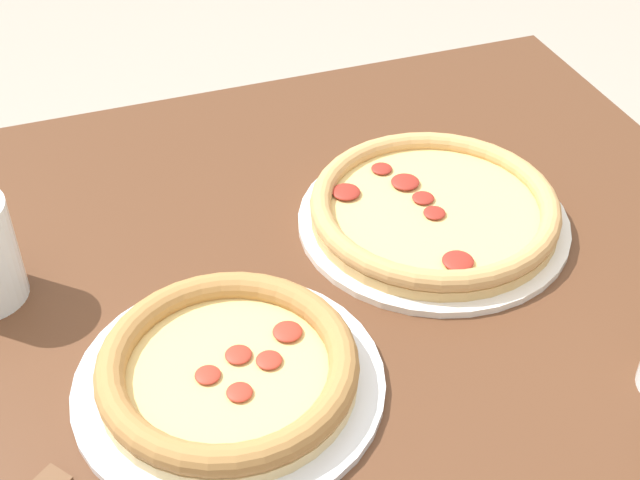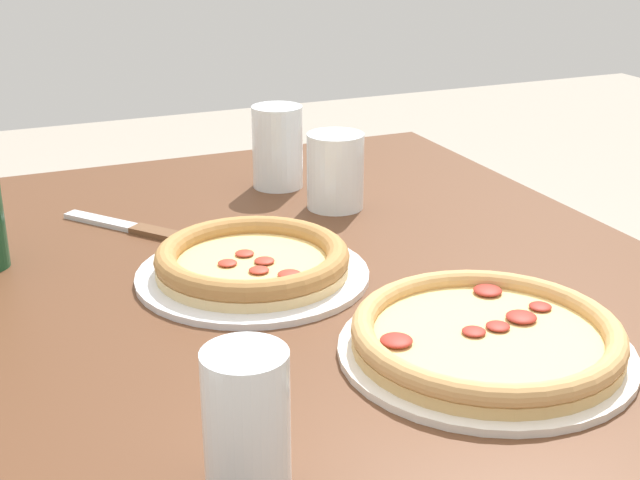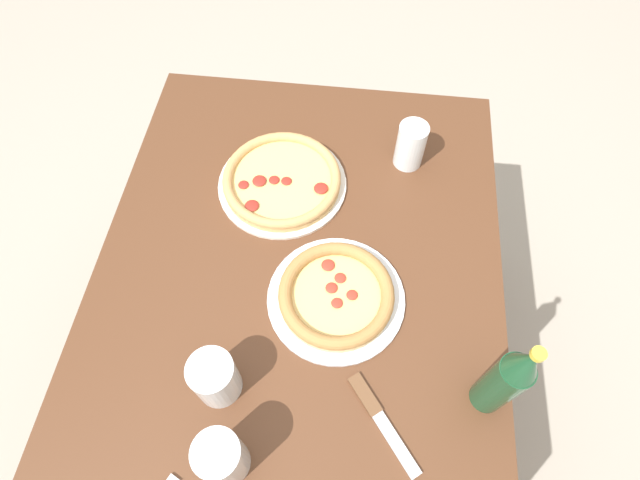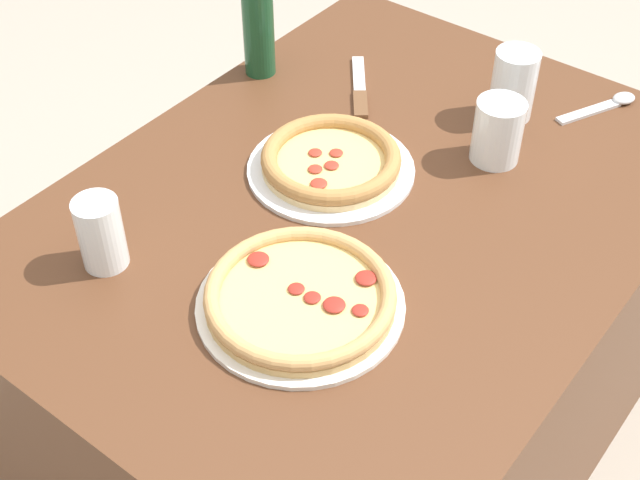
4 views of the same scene
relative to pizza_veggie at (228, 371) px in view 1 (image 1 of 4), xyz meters
name	(u,v)px [view 1 (image 1 of 4)]	position (x,y,z in m)	size (l,w,h in m)	color
pizza_veggie	(228,371)	(0.00, 0.00, 0.00)	(0.28, 0.28, 0.04)	silver
pizza_margherita	(434,211)	(-0.27, -0.15, 0.00)	(0.30, 0.30, 0.04)	silver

